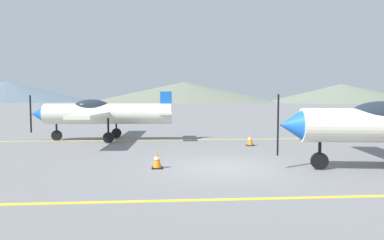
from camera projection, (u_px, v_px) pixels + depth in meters
ground_plane at (223, 167)px, 11.53m from camera, size 400.00×400.00×0.00m
apron_line_near at (249, 199)px, 7.94m from camera, size 80.00×0.16×0.01m
apron_line_far at (201, 140)px, 18.97m from camera, size 80.00×0.16×0.01m
airplane_mid at (103, 113)px, 18.56m from camera, size 7.71×8.89×2.67m
car_sedan at (382, 118)px, 24.42m from camera, size 3.63×4.64×1.62m
traffic_cone_front at (157, 160)px, 11.35m from camera, size 0.36×0.36×0.59m
traffic_cone_side at (250, 140)px, 16.65m from camera, size 0.36×0.36×0.59m
hill_left at (8, 92)px, 163.17m from camera, size 78.30×78.30×9.85m
hill_centerleft at (185, 92)px, 153.22m from camera, size 83.72×83.72×9.02m
hill_centerright at (342, 93)px, 142.79m from camera, size 63.45×63.45×7.79m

